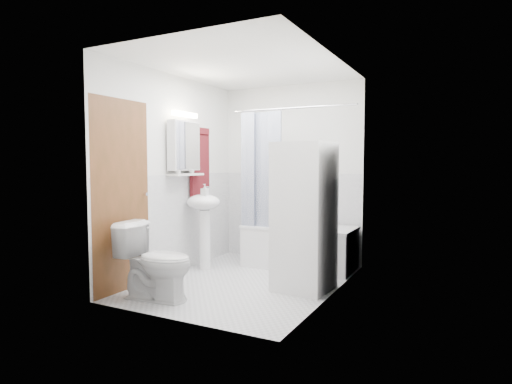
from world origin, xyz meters
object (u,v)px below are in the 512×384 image
at_px(washer_dryer, 304,217).
at_px(toilet, 156,262).
at_px(sink, 204,214).
at_px(bathtub, 299,245).

height_order(washer_dryer, toilet, washer_dryer).
relative_size(sink, toilet, 1.37).
bearing_deg(bathtub, sink, -148.87).
height_order(bathtub, toilet, toilet).
relative_size(bathtub, washer_dryer, 0.90).
xyz_separation_m(sink, toilet, (0.26, -1.22, -0.33)).
xyz_separation_m(bathtub, toilet, (-0.78, -1.85, 0.08)).
height_order(bathtub, washer_dryer, washer_dryer).
xyz_separation_m(washer_dryer, toilet, (-1.17, -0.98, -0.41)).
bearing_deg(toilet, sink, 5.87).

